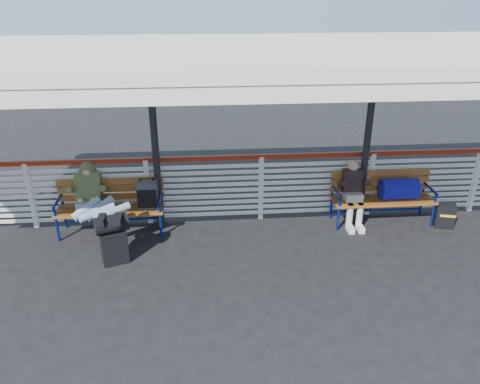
{
  "coord_description": "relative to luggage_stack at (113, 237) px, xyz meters",
  "views": [
    {
      "loc": [
        -1.01,
        -5.7,
        3.98
      ],
      "look_at": [
        -0.45,
        1.0,
        0.95
      ],
      "focal_mm": 35.0,
      "sensor_mm": 36.0,
      "label": 1
    }
  ],
  "objects": [
    {
      "name": "bench_left",
      "position": [
        0.01,
        1.01,
        0.16
      ],
      "size": [
        1.8,
        0.56,
        0.94
      ],
      "color": "#9C5F1E",
      "rests_on": "ground"
    },
    {
      "name": "canopy",
      "position": [
        2.42,
        0.26,
        2.6
      ],
      "size": [
        12.6,
        3.6,
        3.16
      ],
      "color": "silver",
      "rests_on": "ground"
    },
    {
      "name": "bench_right",
      "position": [
        4.7,
        0.97,
        0.17
      ],
      "size": [
        1.8,
        0.56,
        0.92
      ],
      "color": "#9C5F1E",
      "rests_on": "ground"
    },
    {
      "name": "traveler_man",
      "position": [
        -0.35,
        0.66,
        0.26
      ],
      "size": [
        0.94,
        1.58,
        0.77
      ],
      "color": "#8494B2",
      "rests_on": "ground"
    },
    {
      "name": "companion_person",
      "position": [
        4.0,
        0.96,
        0.16
      ],
      "size": [
        0.32,
        0.66,
        1.15
      ],
      "color": "beige",
      "rests_on": "ground"
    },
    {
      "name": "fence",
      "position": [
        2.42,
        1.29,
        0.22
      ],
      "size": [
        12.08,
        0.08,
        1.24
      ],
      "color": "silver",
      "rests_on": "ground"
    },
    {
      "name": "suitcase_side",
      "position": [
        5.6,
        0.68,
        -0.22
      ],
      "size": [
        0.35,
        0.27,
        0.44
      ],
      "rotation": [
        0.0,
        0.0,
        -0.25
      ],
      "color": "black",
      "rests_on": "ground"
    },
    {
      "name": "ground",
      "position": [
        2.42,
        -0.61,
        -0.44
      ],
      "size": [
        60.0,
        60.0,
        0.0
      ],
      "primitive_type": "plane",
      "color": "black",
      "rests_on": "ground"
    },
    {
      "name": "luggage_stack",
      "position": [
        0.0,
        0.0,
        0.0
      ],
      "size": [
        0.55,
        0.42,
        0.8
      ],
      "rotation": [
        0.0,
        0.0,
        0.35
      ],
      "color": "black",
      "rests_on": "ground"
    }
  ]
}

